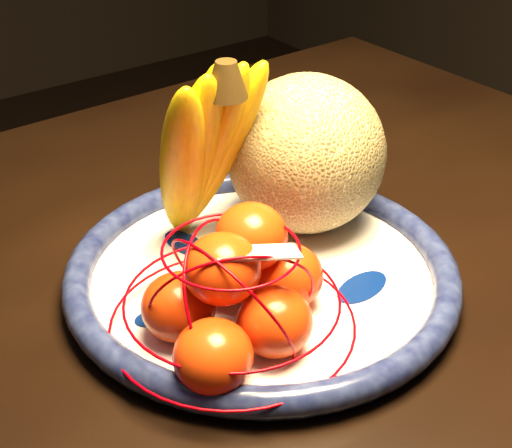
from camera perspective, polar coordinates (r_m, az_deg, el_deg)
dining_table at (r=0.85m, az=-9.31°, el=-9.57°), size 1.51×0.93×0.74m
fruit_bowl at (r=0.79m, az=0.43°, el=-3.67°), size 0.40×0.40×0.03m
cantaloupe at (r=0.84m, az=3.65°, el=5.13°), size 0.17×0.17×0.17m
banana_bunch at (r=0.78m, az=-4.11°, el=5.66°), size 0.15×0.15×0.23m
mandarin_bag at (r=0.70m, az=-1.47°, el=-4.95°), size 0.27×0.27×0.14m
price_tag at (r=0.65m, az=0.10°, el=-2.08°), size 0.08×0.05×0.01m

